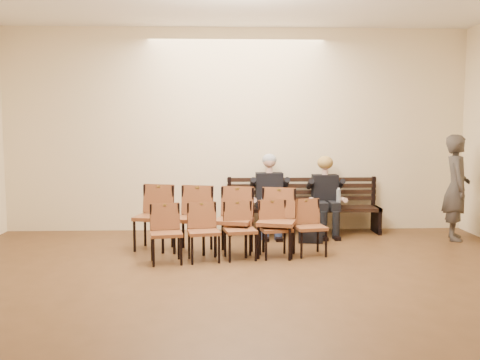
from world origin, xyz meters
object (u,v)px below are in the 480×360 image
(seated_woman, at_px, (326,199))
(laptop, at_px, (272,203))
(bench, at_px, (303,220))
(water_bottle, at_px, (338,203))
(seated_man, at_px, (270,195))
(chair_row_front, at_px, (240,231))
(passerby, at_px, (457,180))
(chair_row_back, at_px, (213,220))
(bag, at_px, (310,233))

(seated_woman, bearing_deg, laptop, -171.10)
(bench, relative_size, water_bottle, 10.88)
(seated_woman, xyz_separation_m, laptop, (-0.92, -0.14, -0.04))
(bench, bearing_deg, seated_man, -168.50)
(water_bottle, bearing_deg, seated_woman, 129.40)
(laptop, height_order, chair_row_front, chair_row_front)
(passerby, bearing_deg, water_bottle, 97.29)
(bench, distance_m, chair_row_front, 2.08)
(seated_woman, height_order, chair_row_back, seated_woman)
(water_bottle, bearing_deg, laptop, 176.82)
(bench, xyz_separation_m, seated_man, (-0.59, -0.12, 0.45))
(water_bottle, distance_m, chair_row_front, 2.19)
(bench, relative_size, seated_man, 1.93)
(bench, height_order, chair_row_front, chair_row_front)
(laptop, distance_m, passerby, 2.98)
(laptop, xyz_separation_m, chair_row_back, (-0.96, -1.08, -0.09))
(bench, xyz_separation_m, water_bottle, (0.53, -0.33, 0.34))
(seated_woman, bearing_deg, bag, -121.48)
(bag, xyz_separation_m, passerby, (2.36, 0.10, 0.84))
(bag, xyz_separation_m, chair_row_back, (-1.53, -0.65, 0.34))
(chair_row_front, distance_m, chair_row_back, 0.54)
(seated_woman, xyz_separation_m, chair_row_back, (-1.88, -1.23, -0.13))
(seated_man, height_order, laptop, seated_man)
(seated_woman, distance_m, passerby, 2.10)
(seated_woman, height_order, chair_row_front, seated_woman)
(passerby, xyz_separation_m, chair_row_back, (-3.89, -0.75, -0.49))
(water_bottle, height_order, passerby, passerby)
(water_bottle, bearing_deg, chair_row_front, -140.13)
(seated_man, relative_size, seated_woman, 1.10)
(seated_man, bearing_deg, water_bottle, -10.41)
(passerby, relative_size, chair_row_front, 0.80)
(bench, bearing_deg, water_bottle, -31.69)
(bench, xyz_separation_m, bag, (0.00, -0.70, -0.09))
(chair_row_back, bearing_deg, bag, 38.22)
(seated_woman, distance_m, chair_row_back, 2.25)
(chair_row_front, bearing_deg, seated_woman, 36.56)
(bench, bearing_deg, bag, -89.59)
(bag, height_order, chair_row_front, chair_row_front)
(seated_man, distance_m, laptop, 0.18)
(bench, relative_size, laptop, 7.90)
(seated_man, relative_size, chair_row_front, 0.55)
(passerby, xyz_separation_m, chair_row_front, (-3.51, -1.12, -0.58))
(seated_woman, distance_m, bag, 0.83)
(seated_woman, bearing_deg, seated_man, 180.00)
(water_bottle, height_order, chair_row_front, chair_row_front)
(chair_row_front, bearing_deg, laptop, 58.01)
(bench, distance_m, bag, 0.70)
(chair_row_back, bearing_deg, seated_man, 67.93)
(seated_woman, bearing_deg, water_bottle, -50.60)
(bench, bearing_deg, laptop, -154.89)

